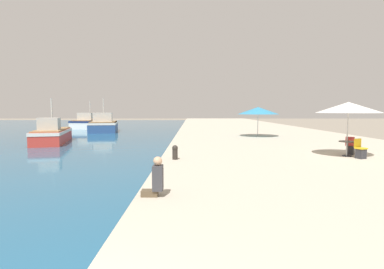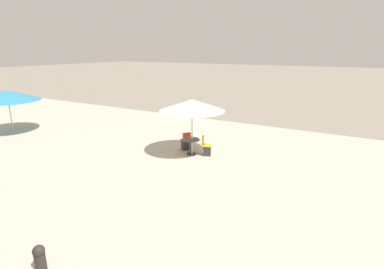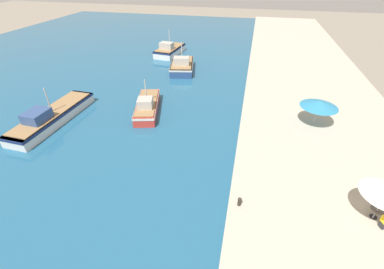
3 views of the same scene
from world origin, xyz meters
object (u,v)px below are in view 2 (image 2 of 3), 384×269
object	(u,v)px
cafe_table	(191,143)
cafe_chair_right	(206,148)
cafe_chair_left	(185,143)
cafe_umbrella_white	(7,95)
mooring_bollard	(40,258)
cafe_umbrella_pink	(192,105)

from	to	relation	value
cafe_table	cafe_chair_right	xyz separation A→B (m)	(0.26, -0.68, -0.21)
cafe_chair_left	cafe_umbrella_white	bearing A→B (deg)	140.87
cafe_chair_left	mooring_bollard	bearing A→B (deg)	-132.24
cafe_umbrella_pink	cafe_chair_left	xyz separation A→B (m)	(0.53, 0.67, -2.03)
cafe_umbrella_pink	cafe_chair_left	world-z (taller)	cafe_umbrella_pink
cafe_table	mooring_bollard	bearing A→B (deg)	-173.55
cafe_chair_left	mooring_bollard	xyz separation A→B (m)	(-8.74, -1.51, 0.02)
cafe_umbrella_pink	cafe_chair_right	size ratio (longest dim) A/B	3.22
cafe_table	mooring_bollard	distance (m)	8.35
cafe_table	cafe_chair_right	world-z (taller)	cafe_chair_right
cafe_table	cafe_chair_right	size ratio (longest dim) A/B	0.88
cafe_umbrella_white	mooring_bollard	size ratio (longest dim) A/B	5.30
cafe_chair_left	mooring_bollard	world-z (taller)	cafe_chair_left
cafe_table	cafe_chair_left	size ratio (longest dim) A/B	0.88
cafe_chair_right	mooring_bollard	distance (m)	8.55
cafe_chair_right	cafe_chair_left	bearing A→B (deg)	-119.34
cafe_table	cafe_umbrella_white	bearing A→B (deg)	100.01
cafe_umbrella_pink	mooring_bollard	world-z (taller)	cafe_umbrella_pink
cafe_umbrella_pink	cafe_table	size ratio (longest dim) A/B	3.67
cafe_umbrella_white	cafe_table	bearing A→B (deg)	-79.99
cafe_umbrella_pink	cafe_chair_right	distance (m)	2.14
cafe_umbrella_white	cafe_chair_left	xyz separation A→B (m)	(2.38, -10.40, -1.88)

